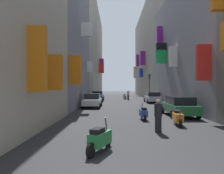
% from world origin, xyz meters
% --- Properties ---
extents(ground_plane, '(140.00, 140.00, 0.00)m').
position_xyz_m(ground_plane, '(0.00, 30.00, 0.00)').
color(ground_plane, '#2D2D30').
extents(building_left_mid_a, '(7.19, 13.93, 19.31)m').
position_xyz_m(building_left_mid_a, '(-7.99, 20.94, 9.65)').
color(building_left_mid_a, gray).
rests_on(building_left_mid_a, ground).
extents(building_left_far, '(7.16, 26.50, 20.08)m').
position_xyz_m(building_left_far, '(-8.00, 46.75, 10.04)').
color(building_left_far, '#9E9384').
rests_on(building_left_far, ground).
extents(building_right_mid_a, '(7.38, 20.26, 13.00)m').
position_xyz_m(building_right_mid_a, '(7.99, 20.83, 6.50)').
color(building_right_mid_a, gray).
rests_on(building_right_mid_a, ground).
extents(building_right_mid_b, '(7.36, 29.04, 19.65)m').
position_xyz_m(building_right_mid_b, '(7.99, 45.49, 9.82)').
color(building_right_mid_b, gray).
rests_on(building_right_mid_b, ground).
extents(parked_car_green, '(1.98, 4.47, 1.50)m').
position_xyz_m(parked_car_green, '(3.61, 13.61, 0.78)').
color(parked_car_green, '#236638').
rests_on(parked_car_green, ground).
extents(parked_car_white, '(1.94, 4.03, 1.48)m').
position_xyz_m(parked_car_white, '(-3.72, 20.21, 0.77)').
color(parked_car_white, white).
rests_on(parked_car_white, ground).
extents(parked_car_blue, '(1.84, 4.29, 1.56)m').
position_xyz_m(parked_car_blue, '(-3.88, 29.37, 0.81)').
color(parked_car_blue, navy).
rests_on(parked_car_blue, ground).
extents(parked_car_silver, '(1.94, 4.33, 1.48)m').
position_xyz_m(parked_car_silver, '(3.99, 26.66, 0.77)').
color(parked_car_silver, '#B7B7BC').
rests_on(parked_car_silver, ground).
extents(scooter_green, '(0.81, 1.72, 1.13)m').
position_xyz_m(scooter_green, '(-1.84, 4.91, 0.46)').
color(scooter_green, '#287F3D').
rests_on(scooter_green, ground).
extents(scooter_blue, '(0.45, 1.95, 1.13)m').
position_xyz_m(scooter_blue, '(0.64, 11.83, 0.46)').
color(scooter_blue, '#2D4CAD').
rests_on(scooter_blue, ground).
extents(scooter_silver, '(0.57, 1.94, 1.13)m').
position_xyz_m(scooter_silver, '(0.51, 34.46, 0.46)').
color(scooter_silver, '#ADADB2').
rests_on(scooter_silver, ground).
extents(scooter_orange, '(0.57, 2.00, 1.13)m').
position_xyz_m(scooter_orange, '(2.37, 9.91, 0.46)').
color(scooter_orange, orange).
rests_on(scooter_orange, ground).
extents(pedestrian_crossing, '(0.52, 0.52, 1.63)m').
position_xyz_m(pedestrian_crossing, '(0.82, 7.96, 0.81)').
color(pedestrian_crossing, black).
rests_on(pedestrian_crossing, ground).
extents(pedestrian_near_left, '(0.45, 0.45, 1.66)m').
position_xyz_m(pedestrian_near_left, '(1.03, 32.98, 0.82)').
color(pedestrian_near_left, black).
rests_on(pedestrian_near_left, ground).
extents(traffic_light_far_corner, '(0.26, 0.34, 4.40)m').
position_xyz_m(traffic_light_far_corner, '(4.63, 32.86, 2.99)').
color(traffic_light_far_corner, '#2D2D2D').
rests_on(traffic_light_far_corner, ground).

